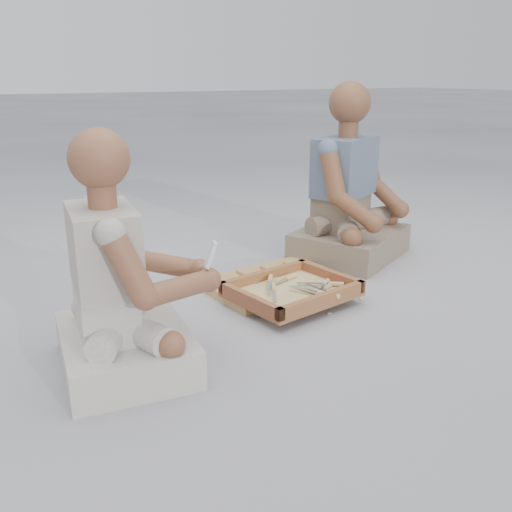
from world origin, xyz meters
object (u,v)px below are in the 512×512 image
carved_panel (273,282)px  tool_tray (292,291)px  companion (350,201)px  craftsman (120,292)px

carved_panel → tool_tray: tool_tray is taller
tool_tray → companion: (0.68, 0.47, 0.26)m
tool_tray → companion: companion is taller
craftsman → companion: companion is taller
craftsman → tool_tray: bearing=109.9°
tool_tray → companion: size_ratio=0.61×
carved_panel → craftsman: (-0.90, -0.45, 0.27)m
carved_panel → companion: companion is taller
companion → craftsman: bearing=-3.5°
companion → tool_tray: bearing=7.3°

